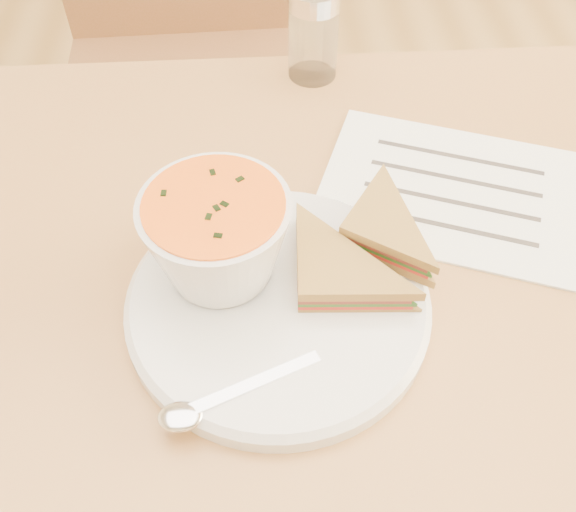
{
  "coord_description": "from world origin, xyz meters",
  "views": [
    {
      "loc": [
        -0.0,
        -0.37,
        1.22
      ],
      "look_at": [
        0.02,
        -0.02,
        0.8
      ],
      "focal_mm": 40.0,
      "sensor_mm": 36.0,
      "label": 1
    }
  ],
  "objects_px": {
    "dining_table": "(275,438)",
    "chair_far": "(181,86)",
    "plate": "(278,304)",
    "condiment_shaker": "(313,34)",
    "soup_bowl": "(218,241)"
  },
  "relations": [
    {
      "from": "chair_far",
      "to": "soup_bowl",
      "type": "distance_m",
      "value": 0.74
    },
    {
      "from": "plate",
      "to": "soup_bowl",
      "type": "bearing_deg",
      "value": 146.58
    },
    {
      "from": "plate",
      "to": "condiment_shaker",
      "type": "bearing_deg",
      "value": 80.19
    },
    {
      "from": "chair_far",
      "to": "dining_table",
      "type": "bearing_deg",
      "value": 100.44
    },
    {
      "from": "plate",
      "to": "condiment_shaker",
      "type": "xyz_separation_m",
      "value": [
        0.06,
        0.35,
        0.05
      ]
    },
    {
      "from": "plate",
      "to": "soup_bowl",
      "type": "relative_size",
      "value": 2.1
    },
    {
      "from": "chair_far",
      "to": "plate",
      "type": "relative_size",
      "value": 3.72
    },
    {
      "from": "plate",
      "to": "dining_table",
      "type": "bearing_deg",
      "value": 99.28
    },
    {
      "from": "soup_bowl",
      "to": "condiment_shaker",
      "type": "xyz_separation_m",
      "value": [
        0.11,
        0.32,
        -0.0
      ]
    },
    {
      "from": "plate",
      "to": "condiment_shaker",
      "type": "relative_size",
      "value": 2.41
    },
    {
      "from": "dining_table",
      "to": "plate",
      "type": "relative_size",
      "value": 3.74
    },
    {
      "from": "dining_table",
      "to": "plate",
      "type": "distance_m",
      "value": 0.39
    },
    {
      "from": "chair_far",
      "to": "condiment_shaker",
      "type": "xyz_separation_m",
      "value": [
        0.21,
        -0.34,
        0.31
      ]
    },
    {
      "from": "dining_table",
      "to": "chair_far",
      "type": "bearing_deg",
      "value": 102.28
    },
    {
      "from": "dining_table",
      "to": "chair_far",
      "type": "xyz_separation_m",
      "value": [
        -0.14,
        0.65,
        0.12
      ]
    }
  ]
}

